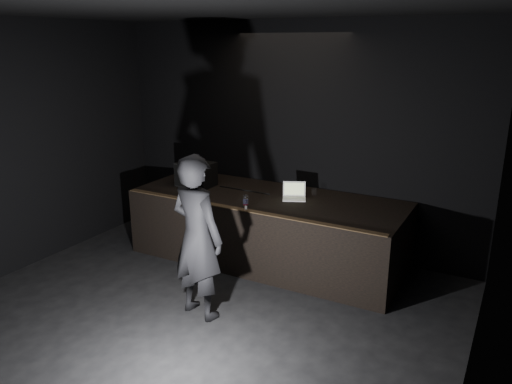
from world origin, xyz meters
The scene contains 11 objects.
ground centered at (0.00, 0.00, 0.00)m, with size 7.00×7.00×0.00m, color black.
room_walls centered at (0.00, 0.00, 2.02)m, with size 6.10×7.10×3.52m.
stage_riser centered at (0.00, 2.73, 0.50)m, with size 4.00×1.50×1.00m, color black.
riser_lip centered at (0.00, 2.02, 1.01)m, with size 3.92×0.10×0.01m, color brown.
stage_monitor centered at (-1.25, 2.69, 1.19)m, with size 0.56×0.41×0.37m.
cable centered at (-0.44, 2.82, 1.01)m, with size 0.02×0.02×0.89m, color black.
laptop centered at (0.38, 2.83, 1.06)m, with size 0.42×0.40×0.22m.
beer_can centered at (-0.03, 2.13, 1.09)m, with size 0.07×0.07×0.17m.
plastic_cup centered at (0.58, 3.11, 1.05)m, with size 0.08×0.08×0.10m, color white.
wii_remote centered at (0.01, 2.08, 1.01)m, with size 0.03×0.13×0.03m, color white.
person centered at (0.01, 0.94, 0.99)m, with size 0.72×0.48×1.99m, color black.
Camera 1 is at (3.20, -3.47, 3.17)m, focal length 35.00 mm.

